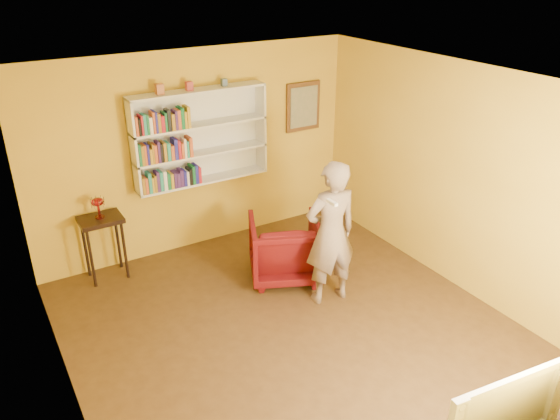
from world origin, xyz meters
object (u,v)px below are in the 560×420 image
Objects in this scene: console_table at (102,228)px; television at (496,401)px; ruby_lustre at (98,204)px; person at (331,234)px; bookshelf at (199,136)px; armchair at (285,248)px.

television reaches higher than console_table.
television is at bearing -69.62° from console_table.
ruby_lustre is at bearing -26.57° from console_table.
ruby_lustre is 4.80m from television.
bookshelf is at bearing -64.02° from person.
television is at bearing 110.00° from armchair.
ruby_lustre is 2.81m from person.
console_table is 2.27m from armchair.
console_table is 2.82m from person.
console_table is 0.48× the size of person.
ruby_lustre reaches higher than armchair.
ruby_lustre is at bearing 116.94° from television.
ruby_lustre is at bearing -34.35° from person.
television is (0.25, -4.66, -0.75)m from bookshelf.
ruby_lustre is (0.00, -0.00, 0.33)m from console_table.
bookshelf is at bearing 99.66° from television.
ruby_lustre is (-1.42, -0.16, -0.57)m from bookshelf.
bookshelf is 1.84m from armchair.
person is at bearing -40.80° from console_table.
bookshelf is 1.69m from console_table.
person is 2.70m from television.
bookshelf is at bearing -43.59° from armchair.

